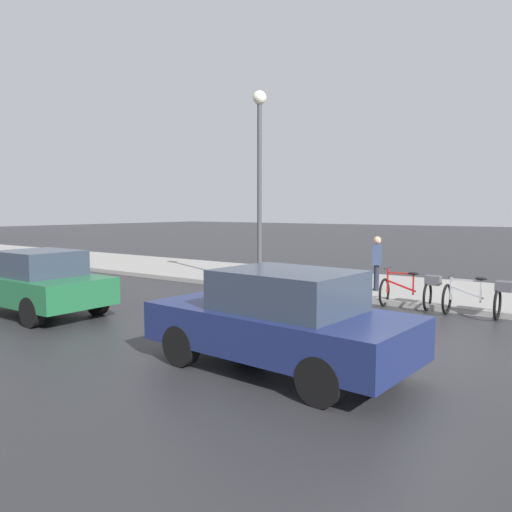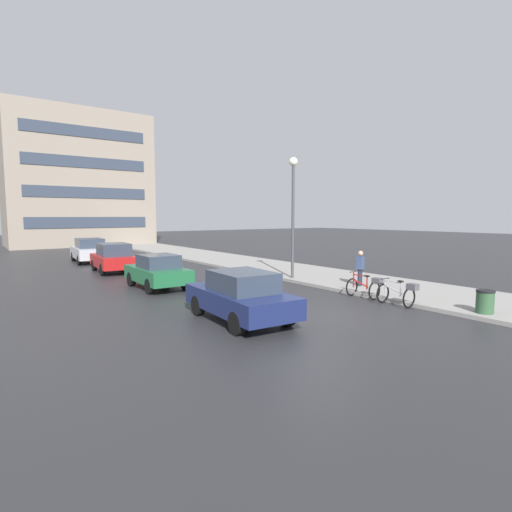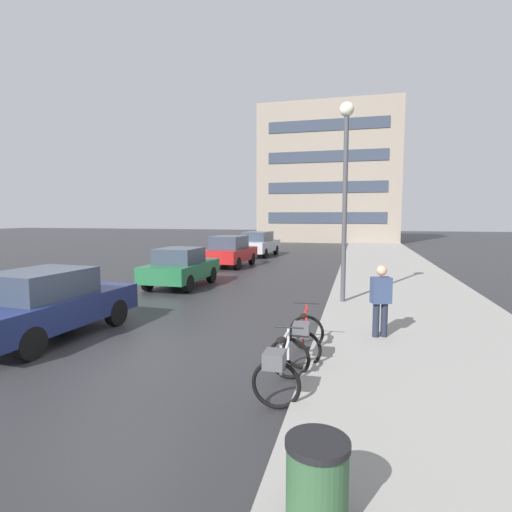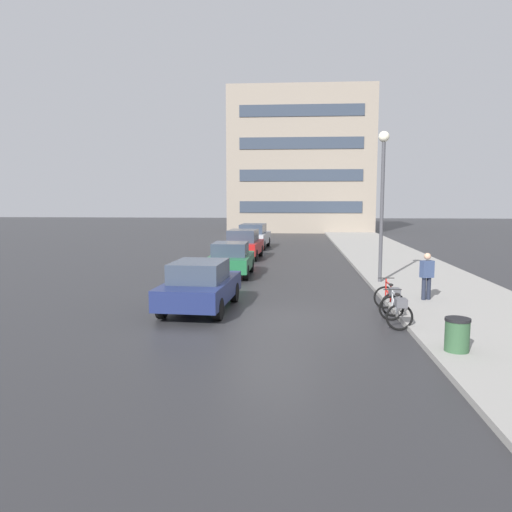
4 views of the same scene
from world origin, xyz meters
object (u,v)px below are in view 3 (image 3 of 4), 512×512
(car_green, at_px, (181,267))
(bicycle_nearest, at_px, (281,366))
(bicycle_second, at_px, (304,336))
(car_silver, at_px, (258,244))
(streetlamp, at_px, (345,172))
(car_navy, at_px, (46,303))
(trash_bin, at_px, (317,489))
(pedestrian, at_px, (381,300))
(car_red, at_px, (230,251))

(car_green, bearing_deg, bicycle_nearest, -56.56)
(bicycle_second, height_order, car_silver, car_silver)
(car_silver, distance_m, streetlamp, 15.67)
(car_navy, distance_m, car_silver, 18.91)
(car_navy, xyz_separation_m, trash_bin, (6.40, -4.14, -0.33))
(bicycle_nearest, distance_m, car_silver, 21.26)
(bicycle_nearest, xyz_separation_m, trash_bin, (0.78, -2.51, -0.04))
(bicycle_nearest, bearing_deg, car_green, 123.44)
(car_navy, relative_size, pedestrian, 2.50)
(car_red, relative_size, car_silver, 0.88)
(car_navy, bearing_deg, car_silver, 89.63)
(bicycle_second, bearing_deg, car_silver, 106.50)
(bicycle_second, bearing_deg, car_green, 129.67)
(car_green, distance_m, pedestrian, 8.86)
(pedestrian, relative_size, streetlamp, 0.28)
(bicycle_nearest, distance_m, bicycle_second, 1.56)
(car_green, relative_size, car_red, 0.95)
(car_silver, distance_m, pedestrian, 18.86)
(pedestrian, bearing_deg, car_green, 143.07)
(bicycle_nearest, relative_size, streetlamp, 0.23)
(bicycle_nearest, height_order, bicycle_second, bicycle_second)
(bicycle_nearest, bearing_deg, pedestrian, 62.85)
(streetlamp, bearing_deg, car_red, 127.39)
(car_green, relative_size, trash_bin, 4.28)
(trash_bin, bearing_deg, bicycle_second, 99.14)
(pedestrian, xyz_separation_m, streetlamp, (-0.90, 3.43, 3.04))
(bicycle_second, bearing_deg, car_navy, 179.23)
(car_green, distance_m, streetlamp, 7.22)
(bicycle_second, xyz_separation_m, streetlamp, (0.53, 4.92, 3.50))
(streetlamp, bearing_deg, car_navy, -142.34)
(car_silver, bearing_deg, car_green, -90.12)
(car_silver, relative_size, trash_bin, 5.13)
(car_green, xyz_separation_m, trash_bin, (6.30, -10.87, -0.31))
(bicycle_nearest, distance_m, trash_bin, 2.63)
(bicycle_second, bearing_deg, streetlamp, 83.84)
(bicycle_second, xyz_separation_m, car_green, (-5.65, 6.81, 0.27))
(trash_bin, bearing_deg, pedestrian, 82.03)
(car_silver, relative_size, streetlamp, 0.75)
(bicycle_nearest, relative_size, pedestrian, 0.83)
(bicycle_nearest, xyz_separation_m, car_navy, (-5.62, 1.63, 0.29))
(car_green, height_order, car_red, car_red)
(car_navy, distance_m, pedestrian, 7.32)
(pedestrian, bearing_deg, car_red, 121.63)
(bicycle_second, height_order, car_green, car_green)
(bicycle_second, distance_m, car_silver, 19.80)
(car_navy, bearing_deg, bicycle_nearest, -16.16)
(car_red, xyz_separation_m, streetlamp, (6.25, -8.17, 3.16))
(car_red, distance_m, pedestrian, 13.63)
(car_silver, bearing_deg, streetlamp, -66.37)
(car_red, distance_m, streetlamp, 10.76)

